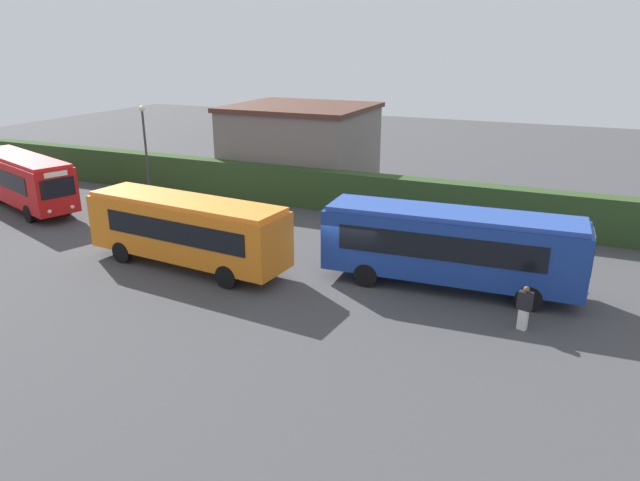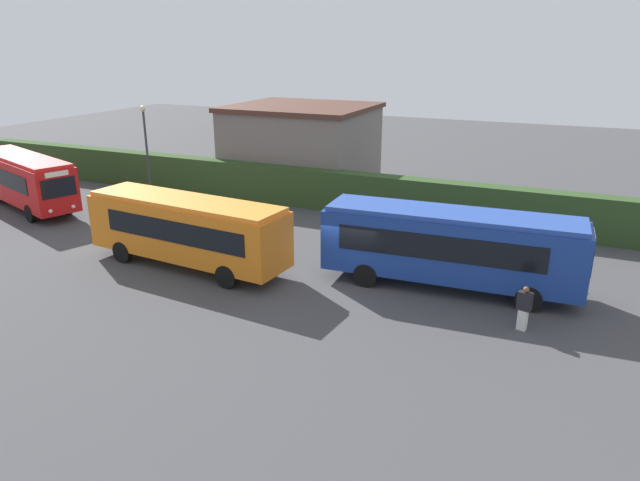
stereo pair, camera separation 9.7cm
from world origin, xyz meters
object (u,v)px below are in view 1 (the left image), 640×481
(bus_red, at_px, (24,179))
(person_left, at_px, (524,307))
(bus_orange, at_px, (186,228))
(lamppost, at_px, (145,143))
(traffic_cone, at_px, (247,207))
(bus_blue, at_px, (451,244))

(bus_red, bearing_deg, person_left, 11.16)
(bus_red, xyz_separation_m, bus_orange, (14.60, -3.84, -0.04))
(lamppost, bearing_deg, traffic_cone, 3.26)
(bus_orange, relative_size, traffic_cone, 16.60)
(bus_blue, bearing_deg, person_left, -42.11)
(bus_orange, height_order, bus_blue, bus_blue)
(bus_orange, xyz_separation_m, lamppost, (-8.90, 8.19, 1.88))
(person_left, bearing_deg, bus_blue, -114.24)
(bus_orange, xyz_separation_m, bus_blue, (11.23, 2.41, 0.06))
(bus_orange, xyz_separation_m, person_left, (14.45, -0.20, -0.96))
(bus_orange, height_order, traffic_cone, bus_orange)
(bus_orange, xyz_separation_m, traffic_cone, (-2.05, 8.58, -1.52))
(bus_red, xyz_separation_m, person_left, (29.05, -4.04, -1.00))
(bus_red, distance_m, traffic_cone, 13.50)
(traffic_cone, bearing_deg, bus_red, -159.31)
(traffic_cone, distance_m, lamppost, 7.65)
(bus_red, relative_size, bus_blue, 0.91)
(bus_red, distance_m, bus_blue, 25.87)
(bus_red, bearing_deg, bus_orange, 4.36)
(bus_blue, height_order, person_left, bus_blue)
(bus_orange, bearing_deg, bus_red, -9.62)
(person_left, relative_size, traffic_cone, 2.75)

